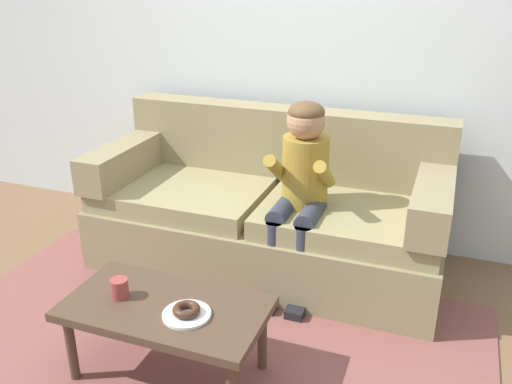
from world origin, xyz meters
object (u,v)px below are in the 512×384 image
coffee_table (166,313)px  donut (186,310)px  toy_controller (152,317)px  couch (269,213)px  mug (120,288)px  person_child (301,181)px

coffee_table → donut: size_ratio=7.51×
toy_controller → couch: bearing=45.1°
toy_controller → donut: bearing=-61.8°
mug → person_child: bearing=59.8°
donut → toy_controller: (-0.42, 0.38, -0.39)m
coffee_table → mug: bearing=-175.5°
person_child → donut: person_child is taller
person_child → donut: (-0.21, -0.99, -0.25)m
couch → coffee_table: bearing=-94.1°
coffee_table → person_child: 1.06m
couch → toy_controller: couch is taller
couch → coffee_table: couch is taller
couch → person_child: 0.47m
person_child → toy_controller: person_child is taller
coffee_table → donut: 0.16m
person_child → mug: (-0.56, -0.96, -0.24)m
mug → toy_controller: (-0.07, 0.35, -0.41)m
couch → donut: 1.20m
person_child → toy_controller: (-0.64, -0.61, -0.65)m
coffee_table → toy_controller: bearing=131.5°
donut → mug: (-0.35, 0.03, 0.01)m
person_child → mug: 1.14m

